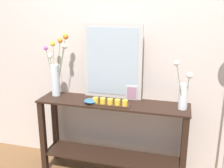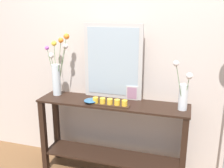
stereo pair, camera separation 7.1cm
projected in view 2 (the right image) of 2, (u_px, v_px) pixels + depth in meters
name	position (u px, v px, depth m)	size (l,w,h in m)	color
wall_back	(120.00, 47.00, 2.76)	(6.40, 0.08, 2.70)	beige
console_table	(112.00, 132.00, 2.72)	(1.54, 0.36, 0.83)	black
mirror_leaning	(113.00, 62.00, 2.67)	(0.62, 0.03, 0.77)	#B7B2AD
tall_vase_left	(57.00, 70.00, 2.79)	(0.28, 0.18, 0.66)	silver
vase_right	(183.00, 93.00, 2.38)	(0.17, 0.16, 0.48)	silver
candle_tray	(110.00, 103.00, 2.53)	(0.39, 0.09, 0.07)	#382316
picture_frame_small	(132.00, 93.00, 2.68)	(0.12, 0.01, 0.15)	#B7B2AD
decorative_bowl	(91.00, 101.00, 2.60)	(0.14, 0.14, 0.04)	#2D5B84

